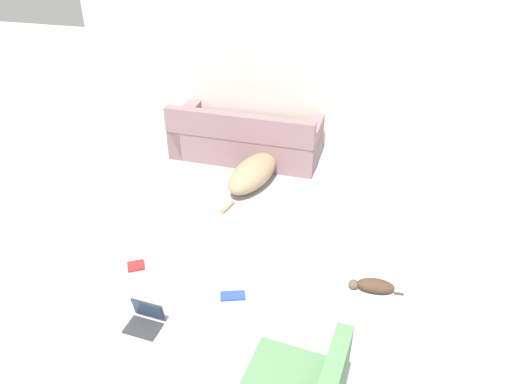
{
  "coord_description": "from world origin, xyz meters",
  "views": [
    {
      "loc": [
        0.55,
        -1.83,
        3.38
      ],
      "look_at": [
        -0.42,
        2.18,
        0.74
      ],
      "focal_mm": 35.0,
      "sensor_mm": 36.0,
      "label": 1
    }
  ],
  "objects_px": {
    "couch": "(246,139)",
    "book_red": "(136,266)",
    "cat": "(373,286)",
    "dog": "(256,170)",
    "book_blue": "(233,296)",
    "laptop_open": "(146,317)"
  },
  "relations": [
    {
      "from": "couch",
      "to": "book_red",
      "type": "distance_m",
      "value": 2.61
    },
    {
      "from": "book_red",
      "to": "cat",
      "type": "bearing_deg",
      "value": 5.24
    },
    {
      "from": "dog",
      "to": "book_red",
      "type": "relative_size",
      "value": 6.74
    },
    {
      "from": "cat",
      "to": "book_red",
      "type": "relative_size",
      "value": 2.39
    },
    {
      "from": "dog",
      "to": "book_red",
      "type": "bearing_deg",
      "value": 172.58
    },
    {
      "from": "book_blue",
      "to": "dog",
      "type": "bearing_deg",
      "value": 97.61
    },
    {
      "from": "cat",
      "to": "book_blue",
      "type": "xyz_separation_m",
      "value": [
        -1.28,
        -0.39,
        -0.05
      ]
    },
    {
      "from": "cat",
      "to": "book_blue",
      "type": "bearing_deg",
      "value": 15.3
    },
    {
      "from": "dog",
      "to": "book_red",
      "type": "height_order",
      "value": "dog"
    },
    {
      "from": "couch",
      "to": "cat",
      "type": "height_order",
      "value": "couch"
    },
    {
      "from": "laptop_open",
      "to": "couch",
      "type": "bearing_deg",
      "value": 94.16
    },
    {
      "from": "couch",
      "to": "book_blue",
      "type": "bearing_deg",
      "value": 104.27
    },
    {
      "from": "book_blue",
      "to": "laptop_open",
      "type": "bearing_deg",
      "value": -142.74
    },
    {
      "from": "cat",
      "to": "book_red",
      "type": "distance_m",
      "value": 2.37
    },
    {
      "from": "cat",
      "to": "laptop_open",
      "type": "height_order",
      "value": "laptop_open"
    },
    {
      "from": "book_blue",
      "to": "couch",
      "type": "bearing_deg",
      "value": 102.09
    },
    {
      "from": "dog",
      "to": "book_red",
      "type": "xyz_separation_m",
      "value": [
        -0.8,
        -1.91,
        -0.16
      ]
    },
    {
      "from": "dog",
      "to": "cat",
      "type": "relative_size",
      "value": 2.82
    },
    {
      "from": "laptop_open",
      "to": "book_blue",
      "type": "distance_m",
      "value": 0.82
    },
    {
      "from": "book_red",
      "to": "couch",
      "type": "bearing_deg",
      "value": 79.12
    },
    {
      "from": "book_blue",
      "to": "book_red",
      "type": "bearing_deg",
      "value": 170.63
    },
    {
      "from": "book_blue",
      "to": "book_red",
      "type": "height_order",
      "value": "same"
    }
  ]
}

